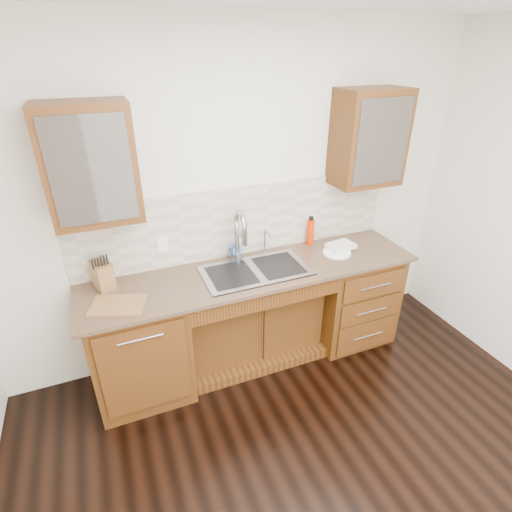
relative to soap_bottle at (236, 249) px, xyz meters
name	(u,v)px	position (x,y,z in m)	size (l,w,h in m)	color
wall_back	(238,202)	(0.07, 0.13, 0.36)	(4.00, 0.10, 2.70)	silver
base_cabinet_left	(140,345)	(-0.88, -0.23, -0.55)	(0.70, 0.62, 0.88)	#593014
base_cabinet_center	(250,320)	(0.07, -0.14, -0.64)	(1.20, 0.44, 0.70)	#593014
base_cabinet_right	(349,294)	(1.02, -0.23, -0.55)	(0.70, 0.62, 0.88)	#593014
countertop	(255,272)	(0.07, -0.25, -0.10)	(2.70, 0.65, 0.03)	#84705B
backsplash	(240,221)	(0.07, 0.07, 0.21)	(2.70, 0.02, 0.59)	beige
sink	(256,280)	(0.07, -0.26, -0.17)	(0.84, 0.46, 0.19)	#9E9EA5
faucet	(237,238)	(0.00, -0.03, 0.12)	(0.04, 0.04, 0.40)	#999993
filter_tap	(265,241)	(0.25, -0.02, 0.04)	(0.02, 0.02, 0.24)	#999993
upper_cabinet_left	(90,164)	(-0.98, -0.09, 0.83)	(0.55, 0.34, 0.75)	#593014
upper_cabinet_right	(369,138)	(1.12, -0.09, 0.83)	(0.55, 0.34, 0.75)	#593014
outlet_left	(162,245)	(-0.58, 0.05, 0.13)	(0.08, 0.01, 0.12)	white
outlet_right	(310,220)	(0.72, 0.05, 0.13)	(0.08, 0.01, 0.12)	white
soap_bottle	(236,249)	(0.00, 0.00, 0.00)	(0.07, 0.08, 0.17)	blue
water_bottle	(310,232)	(0.70, 0.00, 0.03)	(0.06, 0.06, 0.24)	red
plate	(337,253)	(0.82, -0.25, -0.08)	(0.24, 0.24, 0.01)	white
dish_towel	(341,246)	(0.90, -0.19, -0.05)	(0.23, 0.17, 0.04)	white
knife_block	(103,275)	(-1.05, -0.07, 0.02)	(0.11, 0.19, 0.21)	brown
cutting_board	(118,305)	(-0.98, -0.35, -0.07)	(0.36, 0.25, 0.02)	brown
cup_left_a	(71,174)	(-1.11, -0.09, 0.78)	(0.12, 0.12, 0.10)	silver
cup_left_b	(109,170)	(-0.88, -0.09, 0.78)	(0.11, 0.11, 0.10)	white
cup_right_a	(357,145)	(1.02, -0.09, 0.78)	(0.12, 0.12, 0.10)	white
cup_right_b	(373,145)	(1.17, -0.09, 0.77)	(0.09, 0.09, 0.08)	white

